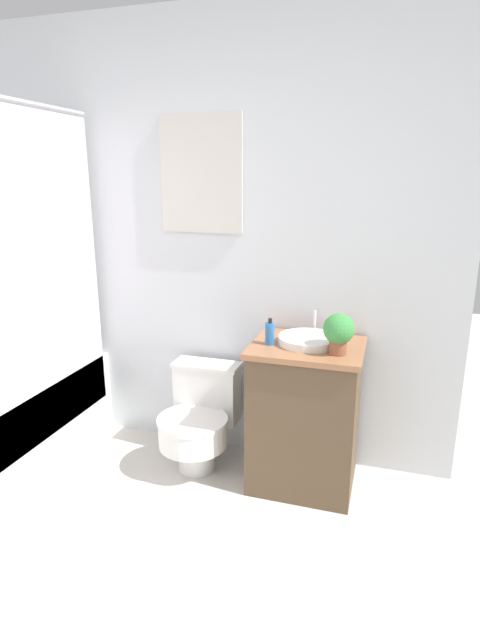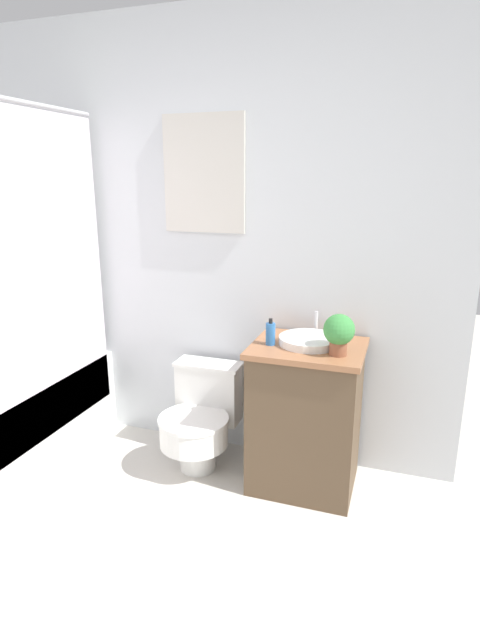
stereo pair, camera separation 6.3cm
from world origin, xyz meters
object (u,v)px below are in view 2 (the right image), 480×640
object	(u,v)px
toilet	(201,417)
sink	(309,340)
potted_plant	(339,332)
soap_bottle	(270,334)

from	to	relation	value
toilet	sink	xyz separation A→B (m)	(0.61, 0.03, 0.52)
toilet	potted_plant	distance (m)	0.99
sink	soap_bottle	bearing A→B (deg)	-159.14
toilet	sink	distance (m)	0.80
toilet	soap_bottle	bearing A→B (deg)	-6.25
sink	potted_plant	bearing A→B (deg)	-35.44
sink	potted_plant	xyz separation A→B (m)	(0.16, -0.12, 0.10)
toilet	sink	size ratio (longest dim) A/B	1.68
sink	potted_plant	distance (m)	0.22
sink	soap_bottle	distance (m)	0.20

